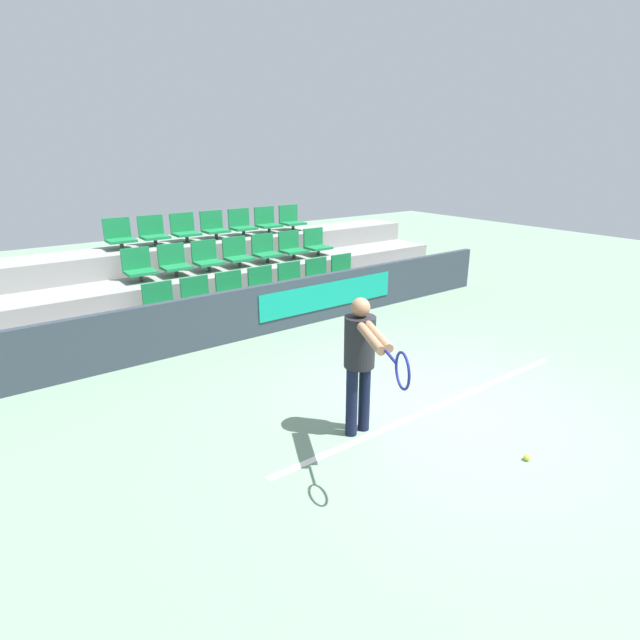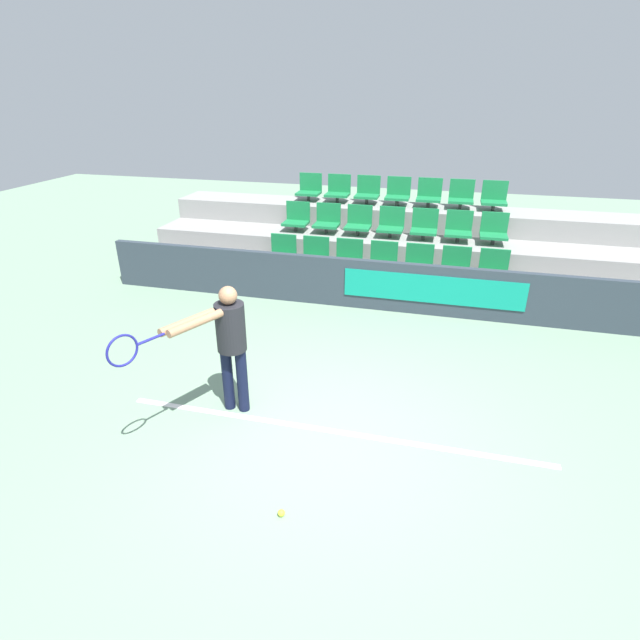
# 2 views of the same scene
# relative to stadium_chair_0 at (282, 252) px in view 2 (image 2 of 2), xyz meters

# --- Properties ---
(ground_plane) EXTENTS (30.00, 30.00, 0.00)m
(ground_plane) POSITION_rel_stadium_chair_0_xyz_m (1.93, -4.39, -0.66)
(ground_plane) COLOR gray
(court_baseline) EXTENTS (4.89, 0.08, 0.01)m
(court_baseline) POSITION_rel_stadium_chair_0_xyz_m (1.93, -4.23, -0.66)
(court_baseline) COLOR white
(court_baseline) RESTS_ON ground
(barrier_wall) EXTENTS (10.00, 0.14, 0.87)m
(barrier_wall) POSITION_rel_stadium_chair_0_xyz_m (1.95, -0.71, -0.22)
(barrier_wall) COLOR #2D3842
(barrier_wall) RESTS_ON ground
(bleacher_tier_front) EXTENTS (9.60, 0.99, 0.42)m
(bleacher_tier_front) POSITION_rel_stadium_chair_0_xyz_m (1.93, -0.13, -0.45)
(bleacher_tier_front) COLOR gray
(bleacher_tier_front) RESTS_ON ground
(bleacher_tier_middle) EXTENTS (9.60, 0.99, 0.83)m
(bleacher_tier_middle) POSITION_rel_stadium_chair_0_xyz_m (1.93, 0.87, -0.25)
(bleacher_tier_middle) COLOR gray
(bleacher_tier_middle) RESTS_ON ground
(bleacher_tier_back) EXTENTS (9.60, 0.99, 1.25)m
(bleacher_tier_back) POSITION_rel_stadium_chair_0_xyz_m (1.93, 1.86, -0.04)
(bleacher_tier_back) COLOR gray
(bleacher_tier_back) RESTS_ON ground
(stadium_chair_0) EXTENTS (0.50, 0.43, 0.57)m
(stadium_chair_0) POSITION_rel_stadium_chair_0_xyz_m (0.00, 0.00, 0.00)
(stadium_chair_0) COLOR #333333
(stadium_chair_0) RESTS_ON bleacher_tier_front
(stadium_chair_1) EXTENTS (0.50, 0.43, 0.57)m
(stadium_chair_1) POSITION_rel_stadium_chair_0_xyz_m (0.64, 0.00, 0.00)
(stadium_chair_1) COLOR #333333
(stadium_chair_1) RESTS_ON bleacher_tier_front
(stadium_chair_2) EXTENTS (0.50, 0.43, 0.57)m
(stadium_chair_2) POSITION_rel_stadium_chair_0_xyz_m (1.29, 0.00, 0.00)
(stadium_chair_2) COLOR #333333
(stadium_chair_2) RESTS_ON bleacher_tier_front
(stadium_chair_3) EXTENTS (0.50, 0.43, 0.57)m
(stadium_chair_3) POSITION_rel_stadium_chair_0_xyz_m (1.93, 0.00, 0.00)
(stadium_chair_3) COLOR #333333
(stadium_chair_3) RESTS_ON bleacher_tier_front
(stadium_chair_4) EXTENTS (0.50, 0.43, 0.57)m
(stadium_chair_4) POSITION_rel_stadium_chair_0_xyz_m (2.57, 0.00, 0.00)
(stadium_chair_4) COLOR #333333
(stadium_chair_4) RESTS_ON bleacher_tier_front
(stadium_chair_5) EXTENTS (0.50, 0.43, 0.57)m
(stadium_chair_5) POSITION_rel_stadium_chair_0_xyz_m (3.22, 0.00, 0.00)
(stadium_chair_5) COLOR #333333
(stadium_chair_5) RESTS_ON bleacher_tier_front
(stadium_chair_6) EXTENTS (0.50, 0.43, 0.57)m
(stadium_chair_6) POSITION_rel_stadium_chair_0_xyz_m (3.86, 0.00, 0.00)
(stadium_chair_6) COLOR #333333
(stadium_chair_6) RESTS_ON bleacher_tier_front
(stadium_chair_7) EXTENTS (0.50, 0.43, 0.57)m
(stadium_chair_7) POSITION_rel_stadium_chair_0_xyz_m (0.00, 0.99, 0.42)
(stadium_chair_7) COLOR #333333
(stadium_chair_7) RESTS_ON bleacher_tier_middle
(stadium_chair_8) EXTENTS (0.50, 0.43, 0.57)m
(stadium_chair_8) POSITION_rel_stadium_chair_0_xyz_m (0.64, 0.99, 0.42)
(stadium_chair_8) COLOR #333333
(stadium_chair_8) RESTS_ON bleacher_tier_middle
(stadium_chair_9) EXTENTS (0.50, 0.43, 0.57)m
(stadium_chair_9) POSITION_rel_stadium_chair_0_xyz_m (1.29, 0.99, 0.42)
(stadium_chair_9) COLOR #333333
(stadium_chair_9) RESTS_ON bleacher_tier_middle
(stadium_chair_10) EXTENTS (0.50, 0.43, 0.57)m
(stadium_chair_10) POSITION_rel_stadium_chair_0_xyz_m (1.93, 0.99, 0.42)
(stadium_chair_10) COLOR #333333
(stadium_chair_10) RESTS_ON bleacher_tier_middle
(stadium_chair_11) EXTENTS (0.50, 0.43, 0.57)m
(stadium_chair_11) POSITION_rel_stadium_chair_0_xyz_m (2.57, 0.99, 0.42)
(stadium_chair_11) COLOR #333333
(stadium_chair_11) RESTS_ON bleacher_tier_middle
(stadium_chair_12) EXTENTS (0.50, 0.43, 0.57)m
(stadium_chair_12) POSITION_rel_stadium_chair_0_xyz_m (3.22, 0.99, 0.42)
(stadium_chair_12) COLOR #333333
(stadium_chair_12) RESTS_ON bleacher_tier_middle
(stadium_chair_13) EXTENTS (0.50, 0.43, 0.57)m
(stadium_chair_13) POSITION_rel_stadium_chair_0_xyz_m (3.86, 0.99, 0.42)
(stadium_chair_13) COLOR #333333
(stadium_chair_13) RESTS_ON bleacher_tier_middle
(stadium_chair_14) EXTENTS (0.50, 0.43, 0.57)m
(stadium_chair_14) POSITION_rel_stadium_chair_0_xyz_m (0.00, 1.99, 0.83)
(stadium_chair_14) COLOR #333333
(stadium_chair_14) RESTS_ON bleacher_tier_back
(stadium_chair_15) EXTENTS (0.50, 0.43, 0.57)m
(stadium_chair_15) POSITION_rel_stadium_chair_0_xyz_m (0.64, 1.99, 0.83)
(stadium_chair_15) COLOR #333333
(stadium_chair_15) RESTS_ON bleacher_tier_back
(stadium_chair_16) EXTENTS (0.50, 0.43, 0.57)m
(stadium_chair_16) POSITION_rel_stadium_chair_0_xyz_m (1.29, 1.99, 0.83)
(stadium_chair_16) COLOR #333333
(stadium_chair_16) RESTS_ON bleacher_tier_back
(stadium_chair_17) EXTENTS (0.50, 0.43, 0.57)m
(stadium_chair_17) POSITION_rel_stadium_chair_0_xyz_m (1.93, 1.99, 0.83)
(stadium_chair_17) COLOR #333333
(stadium_chair_17) RESTS_ON bleacher_tier_back
(stadium_chair_18) EXTENTS (0.50, 0.43, 0.57)m
(stadium_chair_18) POSITION_rel_stadium_chair_0_xyz_m (2.57, 1.99, 0.83)
(stadium_chair_18) COLOR #333333
(stadium_chair_18) RESTS_ON bleacher_tier_back
(stadium_chair_19) EXTENTS (0.50, 0.43, 0.57)m
(stadium_chair_19) POSITION_rel_stadium_chair_0_xyz_m (3.22, 1.99, 0.83)
(stadium_chair_19) COLOR #333333
(stadium_chair_19) RESTS_ON bleacher_tier_back
(stadium_chair_20) EXTENTS (0.50, 0.43, 0.57)m
(stadium_chair_20) POSITION_rel_stadium_chair_0_xyz_m (3.86, 1.99, 0.83)
(stadium_chair_20) COLOR #333333
(stadium_chair_20) RESTS_ON bleacher_tier_back
(tennis_player) EXTENTS (0.80, 1.48, 1.58)m
(tennis_player) POSITION_rel_stadium_chair_0_xyz_m (0.72, -4.15, 0.32)
(tennis_player) COLOR black
(tennis_player) RESTS_ON ground
(tennis_ball) EXTENTS (0.07, 0.07, 0.07)m
(tennis_ball) POSITION_rel_stadium_chair_0_xyz_m (1.80, -5.54, -0.63)
(tennis_ball) COLOR #CCDB33
(tennis_ball) RESTS_ON ground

